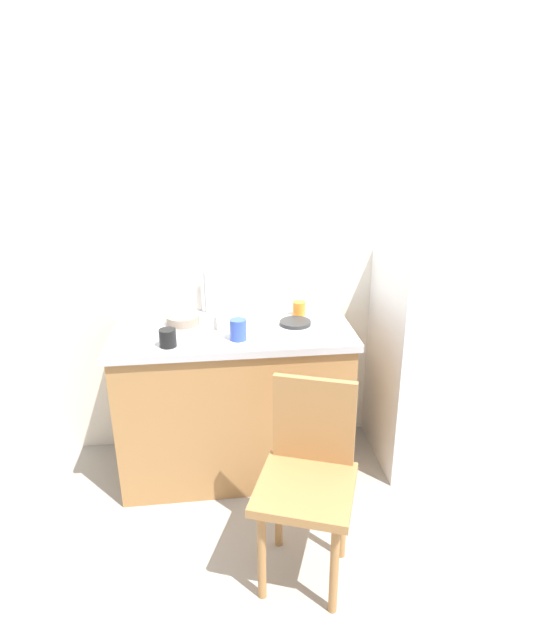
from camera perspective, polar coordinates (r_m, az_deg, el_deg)
ground_plane at (r=2.71m, az=3.21°, el=-23.26°), size 8.00×8.00×0.00m
back_wall at (r=3.00m, az=0.29°, el=8.69°), size 4.80×0.10×2.51m
cabinet_base at (r=2.95m, az=-5.00°, el=-9.09°), size 1.23×0.60×0.83m
countertop at (r=2.76m, az=-5.28°, el=-1.22°), size 1.27×0.64×0.04m
faucet at (r=2.95m, az=-8.18°, el=3.06°), size 0.02×0.02×0.25m
refrigerator at (r=3.10m, az=16.41°, el=-4.48°), size 0.59×0.61×1.21m
chair at (r=2.28m, az=3.13°, el=-16.67°), size 0.51×0.51×0.89m
dish_tray at (r=2.80m, az=-4.16°, el=0.13°), size 0.28×0.20×0.05m
terracotta_bowl at (r=2.84m, az=-10.70°, el=0.03°), size 0.18×0.18×0.05m
hotplate at (r=2.78m, az=1.70°, el=-0.30°), size 0.17×0.17×0.02m
cup_orange at (r=2.91m, az=2.13°, el=1.29°), size 0.07×0.07×0.08m
cup_blue at (r=2.58m, az=-4.66°, el=-1.07°), size 0.08×0.08×0.11m
cup_black at (r=2.56m, az=-12.33°, el=-1.95°), size 0.08×0.08×0.09m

